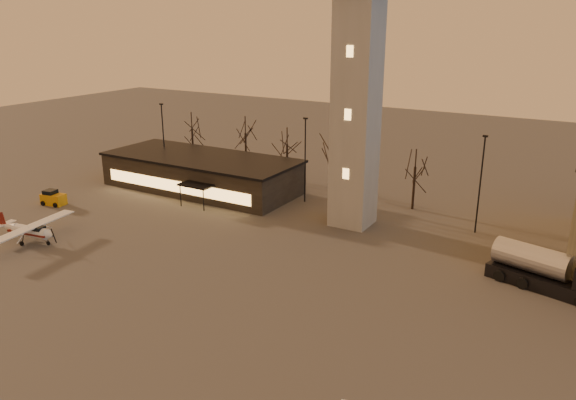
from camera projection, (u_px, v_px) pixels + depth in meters
The scene contains 8 objects.
ground at pixel (157, 365), 35.60m from camera, with size 220.00×220.00×0.00m, color #3B3837.
control_tower at pixel (358, 68), 55.14m from camera, with size 6.80×6.80×32.60m.
terminal at pixel (202, 173), 71.76m from camera, with size 25.40×12.20×4.30m.
light_poles at pixel (362, 173), 59.10m from camera, with size 58.50×12.25×10.14m.
tree_row at pixel (286, 140), 72.47m from camera, with size 37.20×9.20×8.80m.
cessna_rear at pixel (32, 234), 54.83m from camera, with size 7.70×9.70×2.66m.
fuel_truck at pixel (546, 273), 45.32m from camera, with size 9.48×4.80×3.38m.
service_cart at pixel (53, 199), 66.09m from camera, with size 2.96×2.12×1.76m.
Camera 1 is at (22.73, -22.15, 20.99)m, focal length 35.00 mm.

